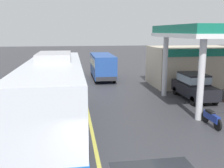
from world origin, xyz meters
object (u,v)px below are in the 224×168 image
at_px(car_at_pump, 194,85).
at_px(car_trailing_behind_bus, 60,67).
at_px(coach_bus_main, 55,96).
at_px(minibus_opposing_lane, 102,64).
at_px(motorcycle_parked_forecourt, 211,118).

height_order(car_at_pump, car_trailing_behind_bus, same).
distance_m(car_at_pump, car_trailing_behind_bus, 14.91).
height_order(coach_bus_main, car_at_pump, coach_bus_main).
distance_m(minibus_opposing_lane, motorcycle_parked_forecourt, 14.57).
distance_m(coach_bus_main, car_trailing_behind_bus, 15.97).
relative_size(minibus_opposing_lane, car_trailing_behind_bus, 1.46).
bearing_deg(car_trailing_behind_bus, minibus_opposing_lane, -30.06).
xyz_separation_m(coach_bus_main, minibus_opposing_lane, (3.86, 13.47, -0.25)).
bearing_deg(motorcycle_parked_forecourt, car_trailing_behind_bus, 116.32).
bearing_deg(car_at_pump, motorcycle_parked_forecourt, -106.64).
bearing_deg(minibus_opposing_lane, motorcycle_parked_forecourt, -74.54).
distance_m(motorcycle_parked_forecourt, car_trailing_behind_bus, 18.41).
relative_size(car_at_pump, motorcycle_parked_forecourt, 2.33).
xyz_separation_m(coach_bus_main, car_trailing_behind_bus, (-0.43, 15.94, -0.71)).
bearing_deg(minibus_opposing_lane, car_trailing_behind_bus, 149.94).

